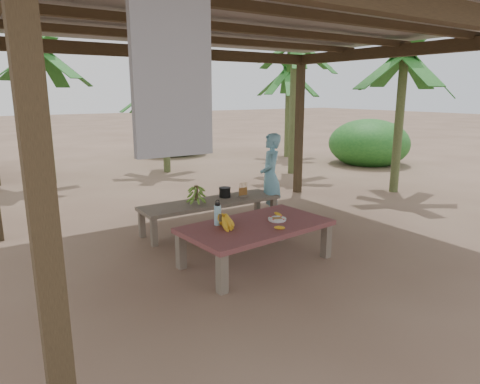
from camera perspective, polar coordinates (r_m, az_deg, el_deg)
ground at (r=5.81m, az=1.38°, el=-7.73°), size 80.00×80.00×0.00m
pavilion at (r=5.45m, az=1.52°, el=20.62°), size 6.60×5.60×2.95m
work_table at (r=5.26m, az=2.16°, el=-4.96°), size 1.88×1.15×0.50m
bench at (r=6.56m, az=-3.87°, el=-1.67°), size 2.20×0.60×0.45m
ripe_banana_bunch at (r=5.03m, az=-2.63°, el=-3.90°), size 0.35×0.31×0.19m
plate at (r=5.38m, az=4.98°, el=-3.65°), size 0.23×0.23×0.04m
loose_banana_front at (r=5.05m, az=5.30°, el=-4.75°), size 0.15×0.07×0.04m
loose_banana_side at (r=5.59m, az=5.10°, el=-2.97°), size 0.07×0.14×0.04m
water_flask at (r=5.17m, az=-3.00°, el=-2.99°), size 0.09×0.09×0.32m
green_banana_stalk at (r=6.40m, az=-5.84°, el=-0.26°), size 0.25×0.25×0.29m
cooking_pot at (r=6.76m, az=-2.04°, el=-0.07°), size 0.18×0.18×0.15m
skewer_rack at (r=6.76m, az=0.41°, el=0.33°), size 0.18×0.08×0.24m
woman at (r=7.06m, az=4.08°, el=2.05°), size 0.57×0.62×1.43m
banana_plant_ne at (r=11.17m, az=7.29°, el=18.07°), size 1.80×1.80×3.55m
banana_plant_n at (r=11.40m, az=-10.08°, el=13.17°), size 1.80×1.80×2.59m
banana_plant_nw at (r=10.69m, az=-25.08°, el=15.56°), size 1.80×1.80×3.23m
banana_plant_e at (r=9.52m, az=21.00°, el=15.46°), size 1.80×1.80×3.08m
banana_plant_far at (r=14.12m, az=6.49°, el=14.77°), size 1.80×1.80×2.97m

